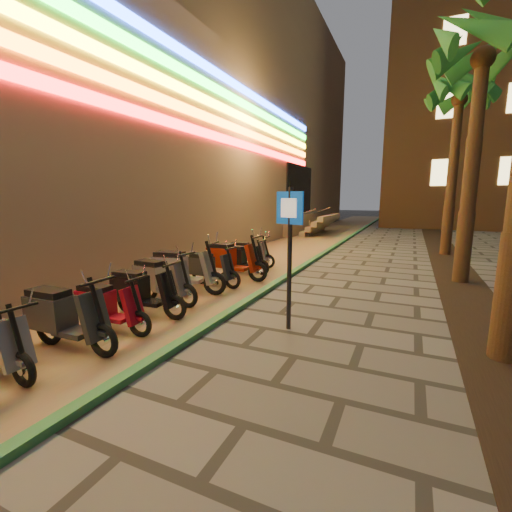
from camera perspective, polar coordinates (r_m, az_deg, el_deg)
The scene contains 17 objects.
ground at distance 4.89m, azimuth -6.72°, elevation -18.45°, with size 120.00×120.00×0.00m, color #474442.
parking_strip at distance 14.69m, azimuth 4.75°, elevation 0.73°, with size 3.40×60.00×0.01m, color #8C7251.
green_curb at distance 14.21m, azimuth 11.22°, elevation 0.46°, with size 0.18×60.00×0.10m, color #2A703D.
planting_strip at distance 9.07m, azimuth 32.19°, elevation -6.43°, with size 1.20×40.00×0.02m, color black.
mall_building at distance 22.99m, azimuth -29.42°, elevation 21.59°, with size 24.23×44.00×15.00m.
palm_c at distance 11.28m, azimuth 33.65°, elevation 25.89°, with size 2.97×3.02×6.91m.
palm_d at distance 16.14m, azimuth 30.79°, elevation 21.50°, with size 2.97×3.02×7.16m.
pedestrian_sign at distance 5.84m, azimuth 5.61°, elevation 2.82°, with size 0.52×0.21×2.47m.
scooter_4 at distance 6.04m, azimuth -29.57°, elevation -8.74°, with size 1.69×0.59×1.19m.
scooter_5 at distance 6.49m, azimuth -23.70°, elevation -7.66°, with size 1.48×0.52×1.04m.
scooter_6 at distance 7.08m, azimuth -18.67°, elevation -5.59°, with size 1.61×0.57×1.13m.
scooter_7 at distance 7.84m, azimuth -15.88°, elevation -3.77°, with size 1.70×0.62×1.20m.
scooter_8 at distance 8.48m, azimuth -12.45°, elevation -2.28°, with size 1.86×0.78×1.31m.
scooter_9 at distance 9.06m, azimuth -7.88°, elevation -1.98°, with size 1.55×0.55×1.09m.
scooter_10 at distance 9.73m, azimuth -4.39°, elevation -0.56°, with size 1.83×0.64×1.30m.
scooter_11 at distance 10.53m, azimuth -2.39°, elevation -0.31°, with size 1.52×0.55×1.07m.
scooter_12 at distance 11.32m, azimuth -1.56°, elevation 0.43°, with size 1.53×0.62×1.08m.
Camera 1 is at (2.26, -3.67, 2.31)m, focal length 24.00 mm.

